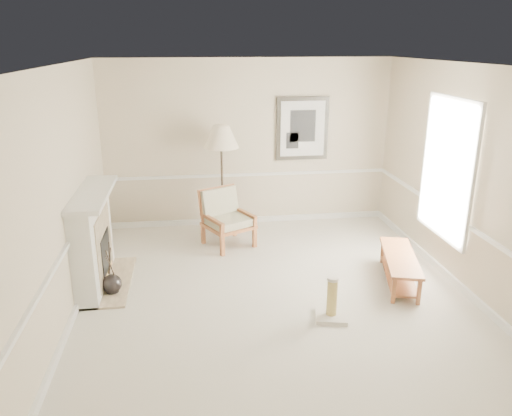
{
  "coord_description": "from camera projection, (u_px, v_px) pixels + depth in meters",
  "views": [
    {
      "loc": [
        -1.02,
        -5.8,
        3.15
      ],
      "look_at": [
        -0.14,
        0.7,
        0.95
      ],
      "focal_mm": 35.0,
      "sensor_mm": 36.0,
      "label": 1
    }
  ],
  "objects": [
    {
      "name": "bench",
      "position": [
        400.0,
        264.0,
        6.81
      ],
      "size": [
        0.74,
        1.41,
        0.39
      ],
      "rotation": [
        0.0,
        0.0,
        -0.26
      ],
      "color": "brown",
      "rests_on": "ground"
    },
    {
      "name": "floor_vase",
      "position": [
        112.0,
        285.0,
        6.51
      ],
      "size": [
        0.25,
        0.25,
        0.74
      ],
      "rotation": [
        0.0,
        0.0,
        0.28
      ],
      "color": "black",
      "rests_on": "ground"
    },
    {
      "name": "fireplace",
      "position": [
        94.0,
        240.0,
        6.64
      ],
      "size": [
        0.64,
        1.64,
        1.31
      ],
      "color": "white",
      "rests_on": "ground"
    },
    {
      "name": "armchair",
      "position": [
        225.0,
        215.0,
        8.04
      ],
      "size": [
        0.94,
        0.96,
        0.91
      ],
      "rotation": [
        0.0,
        0.0,
        0.47
      ],
      "color": "brown",
      "rests_on": "ground"
    },
    {
      "name": "ground",
      "position": [
        274.0,
        293.0,
        6.58
      ],
      "size": [
        5.5,
        5.5,
        0.0
      ],
      "primitive_type": "plane",
      "color": "silver",
      "rests_on": "ground"
    },
    {
      "name": "scratching_post",
      "position": [
        332.0,
        305.0,
        5.94
      ],
      "size": [
        0.45,
        0.45,
        0.53
      ],
      "rotation": [
        0.0,
        0.0,
        -0.22
      ],
      "color": "beige",
      "rests_on": "ground"
    },
    {
      "name": "room",
      "position": [
        286.0,
        152.0,
        6.08
      ],
      "size": [
        5.04,
        5.54,
        2.92
      ],
      "color": "beige",
      "rests_on": "ground"
    },
    {
      "name": "floor_lamp",
      "position": [
        221.0,
        140.0,
        8.19
      ],
      "size": [
        0.62,
        0.62,
        1.85
      ],
      "rotation": [
        0.0,
        0.0,
        0.07
      ],
      "color": "black",
      "rests_on": "ground"
    }
  ]
}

